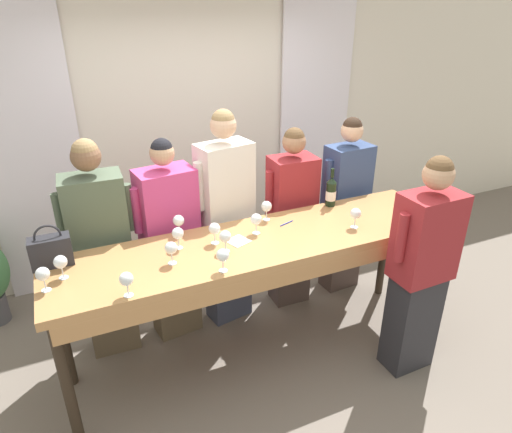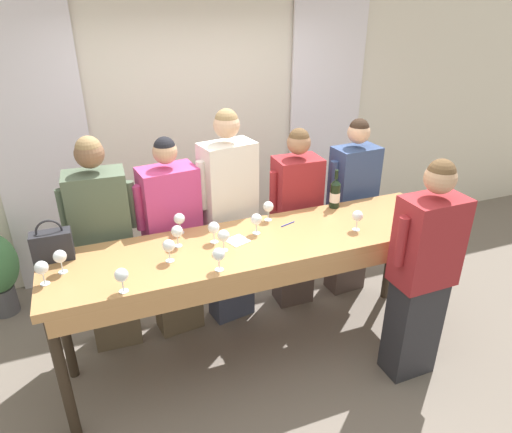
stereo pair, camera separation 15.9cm
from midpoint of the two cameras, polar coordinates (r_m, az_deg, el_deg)
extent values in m
plane|color=#70665B|center=(3.86, 1.62, -16.61)|extent=(18.00, 18.00, 0.00)
cube|color=silver|center=(4.66, -6.50, 10.64)|extent=(12.00, 0.06, 2.80)
cube|color=white|center=(4.48, -24.17, 7.18)|extent=(0.82, 0.03, 2.69)
cube|color=white|center=(5.14, 9.48, 11.28)|extent=(0.82, 0.03, 2.69)
cube|color=#B27F4C|center=(3.27, 1.85, -3.37)|extent=(2.96, 0.72, 0.06)
cube|color=#B27F4C|center=(3.05, 4.33, -7.77)|extent=(2.84, 0.03, 0.12)
cylinder|color=#2D2319|center=(3.17, -21.56, -18.36)|extent=(0.07, 0.07, 0.98)
cylinder|color=#2D2319|center=(4.04, 22.28, -7.91)|extent=(0.07, 0.07, 0.98)
cylinder|color=#2D2319|center=(3.60, -21.79, -12.29)|extent=(0.07, 0.07, 0.98)
cylinder|color=#2D2319|center=(4.39, 17.46, -4.26)|extent=(0.07, 0.07, 0.98)
cylinder|color=black|center=(3.78, 11.02, 2.56)|extent=(0.08, 0.08, 0.20)
cone|color=black|center=(3.73, 11.18, 4.30)|extent=(0.08, 0.08, 0.05)
cylinder|color=black|center=(3.71, 11.25, 5.16)|extent=(0.03, 0.03, 0.08)
cylinder|color=white|center=(3.78, 11.00, 2.41)|extent=(0.08, 0.08, 0.08)
cube|color=#232328|center=(3.22, -22.84, -3.43)|extent=(0.25, 0.12, 0.20)
torus|color=#232328|center=(3.17, -23.16, -1.75)|extent=(0.17, 0.01, 0.17)
cylinder|color=white|center=(3.12, -2.56, -4.26)|extent=(0.06, 0.06, 0.00)
cylinder|color=white|center=(3.10, -2.58, -3.61)|extent=(0.01, 0.01, 0.08)
sphere|color=white|center=(3.06, -2.61, -2.42)|extent=(0.08, 0.08, 0.08)
cylinder|color=white|center=(3.04, -9.22, -5.50)|extent=(0.06, 0.06, 0.00)
cylinder|color=white|center=(3.01, -9.28, -4.84)|extent=(0.01, 0.01, 0.08)
sphere|color=white|center=(2.98, -9.38, -3.63)|extent=(0.08, 0.08, 0.08)
cylinder|color=white|center=(3.53, 2.81, -0.43)|extent=(0.06, 0.06, 0.00)
cylinder|color=white|center=(3.51, 2.83, 0.16)|extent=(0.01, 0.01, 0.08)
sphere|color=white|center=(3.48, 2.85, 1.24)|extent=(0.08, 0.08, 0.08)
sphere|color=maroon|center=(3.49, 2.85, 1.09)|extent=(0.05, 0.05, 0.05)
cylinder|color=white|center=(3.22, -3.82, -3.20)|extent=(0.06, 0.06, 0.00)
cylinder|color=white|center=(3.20, -3.84, -2.56)|extent=(0.01, 0.01, 0.08)
sphere|color=white|center=(3.17, -3.88, -1.40)|extent=(0.08, 0.08, 0.08)
sphere|color=maroon|center=(3.17, -3.88, -1.57)|extent=(0.05, 0.05, 0.05)
cylinder|color=white|center=(2.91, -3.04, -6.67)|extent=(0.06, 0.06, 0.00)
cylinder|color=white|center=(2.89, -3.06, -5.99)|extent=(0.01, 0.01, 0.08)
sphere|color=white|center=(2.85, -3.10, -4.75)|extent=(0.08, 0.08, 0.08)
cylinder|color=white|center=(3.20, -8.30, -3.66)|extent=(0.06, 0.06, 0.00)
cylinder|color=white|center=(3.18, -8.35, -3.02)|extent=(0.01, 0.01, 0.08)
sphere|color=white|center=(3.15, -8.43, -1.86)|extent=(0.08, 0.08, 0.08)
cylinder|color=white|center=(3.37, -8.11, -2.02)|extent=(0.06, 0.06, 0.00)
cylinder|color=white|center=(3.35, -8.15, -1.41)|extent=(0.01, 0.01, 0.08)
sphere|color=white|center=(3.32, -8.23, -0.29)|extent=(0.08, 0.08, 0.08)
sphere|color=maroon|center=(3.33, -8.22, -0.44)|extent=(0.05, 0.05, 0.05)
cylinder|color=white|center=(3.48, 13.68, -1.62)|extent=(0.06, 0.06, 0.00)
cylinder|color=white|center=(3.46, 13.75, -1.02)|extent=(0.01, 0.01, 0.08)
sphere|color=white|center=(3.43, 13.88, 0.07)|extent=(0.08, 0.08, 0.08)
cylinder|color=white|center=(3.33, 1.42, -2.10)|extent=(0.06, 0.06, 0.00)
cylinder|color=white|center=(3.31, 1.43, -1.48)|extent=(0.01, 0.01, 0.08)
sphere|color=white|center=(3.28, 1.44, -0.35)|extent=(0.08, 0.08, 0.08)
cylinder|color=white|center=(2.80, -14.63, -9.05)|extent=(0.06, 0.06, 0.00)
cylinder|color=white|center=(2.78, -14.73, -8.36)|extent=(0.01, 0.01, 0.08)
sphere|color=white|center=(2.74, -14.90, -7.09)|extent=(0.08, 0.08, 0.08)
cylinder|color=white|center=(3.02, -23.49, -7.72)|extent=(0.06, 0.06, 0.00)
cylinder|color=white|center=(3.00, -23.63, -7.08)|extent=(0.01, 0.01, 0.08)
sphere|color=white|center=(2.96, -23.87, -5.88)|extent=(0.08, 0.08, 0.08)
sphere|color=maroon|center=(2.97, -23.84, -6.05)|extent=(0.05, 0.05, 0.05)
cylinder|color=white|center=(3.10, -21.62, -6.48)|extent=(0.06, 0.06, 0.00)
cylinder|color=white|center=(3.08, -21.74, -5.84)|extent=(0.01, 0.01, 0.08)
sphere|color=white|center=(3.04, -21.96, -4.66)|extent=(0.08, 0.08, 0.08)
cube|color=white|center=(3.23, -0.92, -3.04)|extent=(0.18, 0.18, 0.00)
cylinder|color=#193399|center=(3.47, 5.32, -0.97)|extent=(0.13, 0.05, 0.01)
cube|color=brown|center=(3.87, -16.27, -9.82)|extent=(0.37, 0.25, 0.83)
cube|color=#4C5B47|center=(3.50, -17.77, 0.18)|extent=(0.44, 0.29, 0.66)
sphere|color=brown|center=(3.34, -18.84, 7.42)|extent=(0.20, 0.20, 0.20)
sphere|color=#93754C|center=(3.33, -18.93, 8.00)|extent=(0.18, 0.18, 0.18)
cylinder|color=#4C5B47|center=(3.49, -14.07, 1.46)|extent=(0.07, 0.07, 0.36)
cylinder|color=#4C5B47|center=(3.49, -21.68, 0.37)|extent=(0.07, 0.07, 0.36)
cube|color=brown|center=(3.92, -8.69, -8.62)|extent=(0.39, 0.28, 0.81)
cube|color=#C63D7A|center=(3.57, -9.46, 1.11)|extent=(0.46, 0.33, 0.65)
sphere|color=tan|center=(3.41, -10.00, 7.96)|extent=(0.18, 0.18, 0.18)
sphere|color=black|center=(3.40, -10.04, 8.48)|extent=(0.16, 0.16, 0.16)
cylinder|color=#C63D7A|center=(3.62, -6.02, 2.56)|extent=(0.08, 0.08, 0.35)
cylinder|color=#C63D7A|center=(3.49, -13.14, 1.05)|extent=(0.08, 0.08, 0.35)
cube|color=#383D51|center=(4.00, -2.04, -6.86)|extent=(0.39, 0.27, 0.89)
cube|color=silver|center=(3.63, -2.24, 3.82)|extent=(0.46, 0.32, 0.71)
sphere|color=#DBAD89|center=(3.48, -2.38, 11.35)|extent=(0.20, 0.20, 0.20)
sphere|color=#93754C|center=(3.47, -2.39, 11.91)|extent=(0.18, 0.18, 0.18)
cylinder|color=silver|center=(3.72, 0.87, 5.28)|extent=(0.08, 0.08, 0.39)
cylinder|color=silver|center=(3.52, -5.56, 3.87)|extent=(0.08, 0.08, 0.39)
cube|color=#473833|center=(4.24, 5.81, -5.84)|extent=(0.33, 0.24, 0.79)
cube|color=maroon|center=(3.91, 6.27, 2.96)|extent=(0.39, 0.28, 0.62)
sphere|color=#9E7051|center=(3.77, 6.59, 9.15)|extent=(0.20, 0.20, 0.20)
sphere|color=brown|center=(3.76, 6.62, 9.65)|extent=(0.17, 0.17, 0.17)
cylinder|color=maroon|center=(3.99, 9.07, 3.95)|extent=(0.07, 0.07, 0.34)
cylinder|color=maroon|center=(3.81, 3.41, 3.19)|extent=(0.07, 0.07, 0.34)
cube|color=#473833|center=(4.49, 12.29, -4.29)|extent=(0.35, 0.23, 0.80)
cube|color=#334775|center=(4.18, 13.21, 4.26)|extent=(0.41, 0.27, 0.63)
sphere|color=#DBAD89|center=(4.04, 13.85, 10.17)|extent=(0.19, 0.19, 0.19)
sphere|color=#332319|center=(4.03, 13.90, 10.63)|extent=(0.17, 0.17, 0.17)
cylinder|color=#334775|center=(4.30, 15.60, 5.26)|extent=(0.07, 0.07, 0.35)
cylinder|color=#334775|center=(4.04, 10.80, 4.45)|extent=(0.07, 0.07, 0.35)
cube|color=#28282D|center=(3.69, 20.17, -12.80)|extent=(0.36, 0.24, 0.80)
cube|color=maroon|center=(3.31, 22.05, -2.92)|extent=(0.42, 0.28, 0.64)
sphere|color=tan|center=(3.13, 23.42, 4.41)|extent=(0.20, 0.20, 0.20)
sphere|color=brown|center=(3.12, 23.53, 5.02)|extent=(0.18, 0.18, 0.18)
cylinder|color=maroon|center=(3.14, 19.12, -2.98)|extent=(0.07, 0.07, 0.35)
cylinder|color=maroon|center=(3.44, 24.98, -1.45)|extent=(0.07, 0.07, 0.35)
cylinder|color=#4C4C51|center=(4.73, -28.10, -9.20)|extent=(0.22, 0.22, 0.26)
camera|label=1|loc=(0.08, -88.60, 0.68)|focal=32.00mm
camera|label=2|loc=(0.08, 91.40, -0.68)|focal=32.00mm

